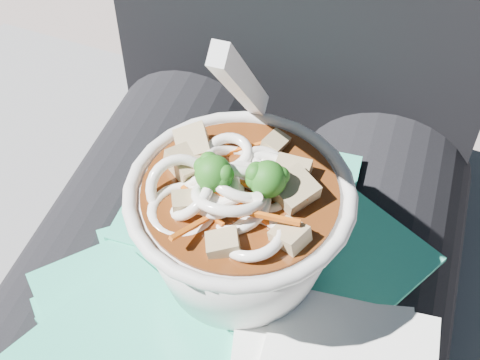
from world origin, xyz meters
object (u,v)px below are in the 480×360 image
(lap, at_px, (211,352))
(person_body, at_px, (246,247))
(udon_bowl, at_px, (239,219))
(plastic_bag, at_px, (213,297))

(lap, distance_m, person_body, 0.09)
(person_body, height_order, udon_bowl, person_body)
(plastic_bag, height_order, udon_bowl, udon_bowl)
(lap, distance_m, plastic_bag, 0.09)
(plastic_bag, bearing_deg, udon_bowl, 68.48)
(person_body, xyz_separation_m, udon_bowl, (0.02, -0.07, 0.13))
(plastic_bag, relative_size, udon_bowl, 1.84)
(lap, height_order, udon_bowl, udon_bowl)
(udon_bowl, bearing_deg, person_body, 103.30)
(lap, xyz_separation_m, person_body, (0.00, 0.09, 0.02))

